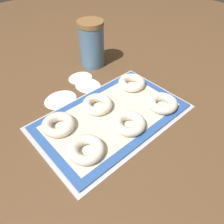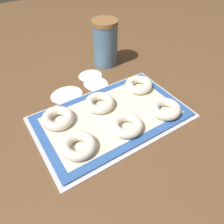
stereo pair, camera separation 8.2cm
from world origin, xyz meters
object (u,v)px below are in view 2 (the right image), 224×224
(baking_tray, at_px, (112,117))
(bagel_front_right, at_px, (165,109))
(bagel_back_center, at_px, (100,103))
(bagel_back_right, at_px, (139,85))
(bagel_back_left, at_px, (58,118))
(flour_canister, at_px, (105,43))
(bagel_front_left, at_px, (78,146))
(bagel_front_center, at_px, (126,125))

(baking_tray, height_order, bagel_front_right, bagel_front_right)
(bagel_front_right, relative_size, bagel_back_center, 1.00)
(bagel_back_center, relative_size, bagel_back_right, 1.00)
(baking_tray, distance_m, bagel_back_right, 0.18)
(baking_tray, bearing_deg, bagel_back_left, 156.69)
(bagel_back_right, bearing_deg, bagel_back_center, -177.13)
(bagel_front_right, bearing_deg, flour_canister, 88.42)
(baking_tray, distance_m, bagel_front_right, 0.17)
(bagel_back_center, relative_size, flour_canister, 0.54)
(bagel_front_left, distance_m, bagel_back_center, 0.19)
(baking_tray, height_order, bagel_back_left, bagel_back_left)
(baking_tray, relative_size, bagel_back_left, 4.90)
(bagel_back_right, bearing_deg, bagel_front_right, -93.23)
(baking_tray, relative_size, bagel_back_center, 4.90)
(bagel_front_left, relative_size, bagel_back_right, 1.00)
(baking_tray, bearing_deg, bagel_front_center, -86.20)
(bagel_back_center, height_order, flour_canister, flour_canister)
(bagel_front_center, xyz_separation_m, bagel_back_center, (-0.02, 0.13, 0.00))
(bagel_front_center, height_order, bagel_back_center, same)
(bagel_front_left, distance_m, flour_canister, 0.49)
(bagel_back_center, bearing_deg, baking_tray, -80.11)
(bagel_front_right, relative_size, flour_canister, 0.54)
(baking_tray, xyz_separation_m, bagel_back_left, (-0.16, 0.07, 0.02))
(bagel_front_left, bearing_deg, bagel_front_right, -3.43)
(bagel_front_left, relative_size, bagel_front_right, 1.00)
(bagel_front_center, bearing_deg, bagel_back_right, 41.96)
(bagel_back_left, relative_size, flour_canister, 0.54)
(bagel_back_left, xyz_separation_m, bagel_back_right, (0.32, 0.00, 0.00))
(bagel_front_left, height_order, bagel_front_right, same)
(baking_tray, bearing_deg, bagel_front_left, -157.26)
(bagel_back_left, relative_size, bagel_back_center, 1.00)
(bagel_back_center, bearing_deg, bagel_back_right, 2.87)
(bagel_front_center, distance_m, flour_canister, 0.41)
(bagel_front_center, height_order, bagel_back_right, same)
(bagel_front_center, relative_size, bagel_front_right, 1.00)
(bagel_back_right, relative_size, flour_canister, 0.54)
(flour_canister, bearing_deg, baking_tray, -118.28)
(bagel_front_center, bearing_deg, bagel_front_right, -3.46)
(bagel_back_left, bearing_deg, bagel_front_right, -25.65)
(bagel_front_left, bearing_deg, bagel_back_right, 22.90)
(bagel_back_right, distance_m, flour_canister, 0.24)
(bagel_back_left, bearing_deg, baking_tray, -23.31)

